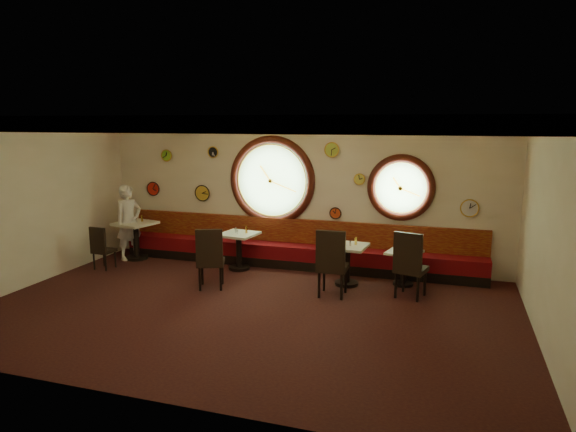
# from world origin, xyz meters

# --- Properties ---
(floor) EXTENTS (9.00, 6.00, 0.00)m
(floor) POSITION_xyz_m (0.00, 0.00, 0.00)
(floor) COLOR black
(floor) RESTS_ON ground
(ceiling) EXTENTS (9.00, 6.00, 0.02)m
(ceiling) POSITION_xyz_m (0.00, 0.00, 3.20)
(ceiling) COLOR #C48637
(ceiling) RESTS_ON wall_back
(wall_back) EXTENTS (9.00, 0.02, 3.20)m
(wall_back) POSITION_xyz_m (0.00, 3.00, 1.60)
(wall_back) COLOR beige
(wall_back) RESTS_ON floor
(wall_front) EXTENTS (9.00, 0.02, 3.20)m
(wall_front) POSITION_xyz_m (0.00, -3.00, 1.60)
(wall_front) COLOR beige
(wall_front) RESTS_ON floor
(wall_left) EXTENTS (0.02, 6.00, 3.20)m
(wall_left) POSITION_xyz_m (-4.50, 0.00, 1.60)
(wall_left) COLOR beige
(wall_left) RESTS_ON floor
(wall_right) EXTENTS (0.02, 6.00, 3.20)m
(wall_right) POSITION_xyz_m (4.50, 0.00, 1.60)
(wall_right) COLOR beige
(wall_right) RESTS_ON floor
(molding_back) EXTENTS (9.00, 0.10, 0.18)m
(molding_back) POSITION_xyz_m (0.00, 2.95, 3.11)
(molding_back) COLOR #350F09
(molding_back) RESTS_ON wall_back
(molding_front) EXTENTS (9.00, 0.10, 0.18)m
(molding_front) POSITION_xyz_m (0.00, -2.95, 3.11)
(molding_front) COLOR #350F09
(molding_front) RESTS_ON wall_back
(molding_left) EXTENTS (0.10, 6.00, 0.18)m
(molding_left) POSITION_xyz_m (-4.45, 0.00, 3.11)
(molding_left) COLOR #350F09
(molding_left) RESTS_ON wall_back
(molding_right) EXTENTS (0.10, 6.00, 0.18)m
(molding_right) POSITION_xyz_m (4.45, 0.00, 3.11)
(molding_right) COLOR #350F09
(molding_right) RESTS_ON wall_back
(banquette_base) EXTENTS (8.00, 0.55, 0.20)m
(banquette_base) POSITION_xyz_m (0.00, 2.72, 0.10)
(banquette_base) COLOR black
(banquette_base) RESTS_ON floor
(banquette_seat) EXTENTS (8.00, 0.55, 0.30)m
(banquette_seat) POSITION_xyz_m (0.00, 2.72, 0.35)
(banquette_seat) COLOR #59070E
(banquette_seat) RESTS_ON banquette_base
(banquette_back) EXTENTS (8.00, 0.10, 0.55)m
(banquette_back) POSITION_xyz_m (0.00, 2.94, 0.75)
(banquette_back) COLOR #5D070B
(banquette_back) RESTS_ON wall_back
(porthole_left_glass) EXTENTS (1.66, 0.02, 1.66)m
(porthole_left_glass) POSITION_xyz_m (-0.60, 3.00, 1.85)
(porthole_left_glass) COLOR #87C475
(porthole_left_glass) RESTS_ON wall_back
(porthole_left_frame) EXTENTS (1.98, 0.18, 1.98)m
(porthole_left_frame) POSITION_xyz_m (-0.60, 2.98, 1.85)
(porthole_left_frame) COLOR #350F09
(porthole_left_frame) RESTS_ON wall_back
(porthole_left_ring) EXTENTS (1.61, 0.03, 1.61)m
(porthole_left_ring) POSITION_xyz_m (-0.60, 2.95, 1.85)
(porthole_left_ring) COLOR gold
(porthole_left_ring) RESTS_ON wall_back
(porthole_right_glass) EXTENTS (1.10, 0.02, 1.10)m
(porthole_right_glass) POSITION_xyz_m (2.20, 3.00, 1.80)
(porthole_right_glass) COLOR #87C475
(porthole_right_glass) RESTS_ON wall_back
(porthole_right_frame) EXTENTS (1.38, 0.18, 1.38)m
(porthole_right_frame) POSITION_xyz_m (2.20, 2.98, 1.80)
(porthole_right_frame) COLOR #350F09
(porthole_right_frame) RESTS_ON wall_back
(porthole_right_ring) EXTENTS (1.09, 0.03, 1.09)m
(porthole_right_ring) POSITION_xyz_m (2.20, 2.95, 1.80)
(porthole_right_ring) COLOR gold
(porthole_right_ring) RESTS_ON wall_back
(wall_clock_0) EXTENTS (0.36, 0.03, 0.36)m
(wall_clock_0) POSITION_xyz_m (-2.30, 2.96, 1.50)
(wall_clock_0) COLOR gold
(wall_clock_0) RESTS_ON wall_back
(wall_clock_1) EXTENTS (0.34, 0.03, 0.34)m
(wall_clock_1) POSITION_xyz_m (3.55, 2.96, 1.45)
(wall_clock_1) COLOR silver
(wall_clock_1) RESTS_ON wall_back
(wall_clock_2) EXTENTS (0.26, 0.03, 0.26)m
(wall_clock_2) POSITION_xyz_m (-3.20, 2.96, 2.35)
(wall_clock_2) COLOR #7BBE26
(wall_clock_2) RESTS_ON wall_back
(wall_clock_3) EXTENTS (0.24, 0.03, 0.24)m
(wall_clock_3) POSITION_xyz_m (-2.00, 2.96, 2.45)
(wall_clock_3) COLOR black
(wall_clock_3) RESTS_ON wall_back
(wall_clock_4) EXTENTS (0.22, 0.03, 0.22)m
(wall_clock_4) POSITION_xyz_m (1.35, 2.96, 1.95)
(wall_clock_4) COLOR gold
(wall_clock_4) RESTS_ON wall_back
(wall_clock_5) EXTENTS (0.32, 0.03, 0.32)m
(wall_clock_5) POSITION_xyz_m (-3.60, 2.96, 1.55)
(wall_clock_5) COLOR red
(wall_clock_5) RESTS_ON wall_back
(wall_clock_6) EXTENTS (0.30, 0.03, 0.30)m
(wall_clock_6) POSITION_xyz_m (0.75, 2.96, 2.55)
(wall_clock_6) COLOR #9FB739
(wall_clock_6) RESTS_ON wall_back
(wall_clock_7) EXTENTS (0.24, 0.03, 0.24)m
(wall_clock_7) POSITION_xyz_m (0.85, 2.96, 1.20)
(wall_clock_7) COLOR red
(wall_clock_7) RESTS_ON wall_back
(table_a) EXTENTS (0.94, 0.94, 0.87)m
(table_a) POSITION_xyz_m (-3.66, 2.24, 0.55)
(table_a) COLOR black
(table_a) RESTS_ON floor
(table_b) EXTENTS (0.81, 0.81, 0.80)m
(table_b) POSITION_xyz_m (-1.08, 2.19, 0.50)
(table_b) COLOR black
(table_b) RESTS_ON floor
(table_c) EXTENTS (0.78, 0.78, 0.80)m
(table_c) POSITION_xyz_m (1.34, 1.84, 0.50)
(table_c) COLOR black
(table_c) RESTS_ON floor
(table_d) EXTENTS (0.74, 0.74, 0.68)m
(table_d) POSITION_xyz_m (2.39, 2.16, 0.43)
(table_d) COLOR black
(table_d) RESTS_ON floor
(chair_a) EXTENTS (0.41, 0.41, 0.58)m
(chair_a) POSITION_xyz_m (-3.87, 1.27, 0.54)
(chair_a) COLOR black
(chair_a) RESTS_ON floor
(chair_b) EXTENTS (0.64, 0.64, 0.73)m
(chair_b) POSITION_xyz_m (-1.06, 0.79, 0.68)
(chair_b) COLOR black
(chair_b) RESTS_ON floor
(chair_c) EXTENTS (0.54, 0.54, 0.78)m
(chair_c) POSITION_xyz_m (1.22, 1.05, 0.72)
(chair_c) COLOR black
(chair_c) RESTS_ON floor
(chair_d) EXTENTS (0.62, 0.62, 0.76)m
(chair_d) POSITION_xyz_m (2.55, 1.41, 0.70)
(chair_d) COLOR black
(chair_d) RESTS_ON floor
(condiment_a_salt) EXTENTS (0.04, 0.04, 0.10)m
(condiment_a_salt) POSITION_xyz_m (-3.76, 2.36, 0.92)
(condiment_a_salt) COLOR #BBBABE
(condiment_a_salt) RESTS_ON table_a
(condiment_b_salt) EXTENTS (0.04, 0.04, 0.11)m
(condiment_b_salt) POSITION_xyz_m (-1.16, 2.23, 0.85)
(condiment_b_salt) COLOR silver
(condiment_b_salt) RESTS_ON table_b
(condiment_c_salt) EXTENTS (0.03, 0.03, 0.10)m
(condiment_c_salt) POSITION_xyz_m (1.21, 1.93, 0.85)
(condiment_c_salt) COLOR silver
(condiment_c_salt) RESTS_ON table_c
(condiment_d_salt) EXTENTS (0.03, 0.03, 0.10)m
(condiment_d_salt) POSITION_xyz_m (2.34, 2.15, 0.73)
(condiment_d_salt) COLOR silver
(condiment_d_salt) RESTS_ON table_d
(condiment_a_pepper) EXTENTS (0.03, 0.03, 0.10)m
(condiment_a_pepper) POSITION_xyz_m (-3.64, 2.25, 0.91)
(condiment_a_pepper) COLOR silver
(condiment_a_pepper) RESTS_ON table_a
(condiment_b_pepper) EXTENTS (0.03, 0.03, 0.09)m
(condiment_b_pepper) POSITION_xyz_m (-1.07, 2.11, 0.84)
(condiment_b_pepper) COLOR silver
(condiment_b_pepper) RESTS_ON table_b
(condiment_c_pepper) EXTENTS (0.04, 0.04, 0.11)m
(condiment_c_pepper) POSITION_xyz_m (1.41, 1.78, 0.85)
(condiment_c_pepper) COLOR #B9B9BD
(condiment_c_pepper) RESTS_ON table_c
(condiment_d_pepper) EXTENTS (0.03, 0.03, 0.10)m
(condiment_d_pepper) POSITION_xyz_m (2.36, 2.17, 0.73)
(condiment_d_pepper) COLOR silver
(condiment_d_pepper) RESTS_ON table_d
(condiment_a_bottle) EXTENTS (0.04, 0.04, 0.14)m
(condiment_a_bottle) POSITION_xyz_m (-3.56, 2.37, 0.94)
(condiment_a_bottle) COLOR gold
(condiment_a_bottle) RESTS_ON table_a
(condiment_b_bottle) EXTENTS (0.05, 0.05, 0.15)m
(condiment_b_bottle) POSITION_xyz_m (-0.92, 2.24, 0.87)
(condiment_b_bottle) COLOR gold
(condiment_b_bottle) RESTS_ON table_b
(condiment_c_bottle) EXTENTS (0.05, 0.05, 0.15)m
(condiment_c_bottle) POSITION_xyz_m (1.49, 1.92, 0.87)
(condiment_c_bottle) COLOR gold
(condiment_c_bottle) RESTS_ON table_c
(condiment_d_bottle) EXTENTS (0.05, 0.05, 0.15)m
(condiment_d_bottle) POSITION_xyz_m (2.49, 2.23, 0.75)
(condiment_d_bottle) COLOR #C87E2F
(condiment_d_bottle) RESTS_ON table_d
(waiter) EXTENTS (0.63, 0.74, 1.72)m
(waiter) POSITION_xyz_m (-3.80, 2.20, 0.86)
(waiter) COLOR white
(waiter) RESTS_ON floor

